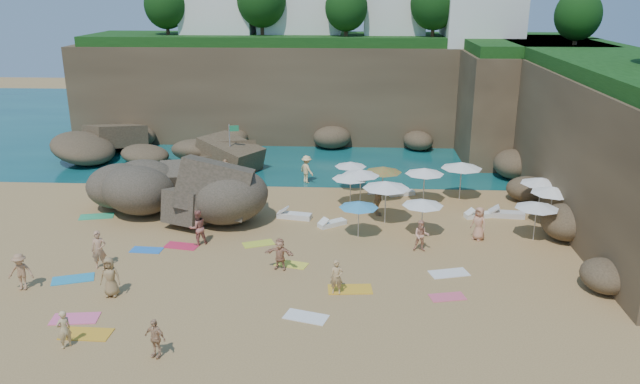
# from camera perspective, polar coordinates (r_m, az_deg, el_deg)

# --- Properties ---
(ground) EXTENTS (120.00, 120.00, 0.00)m
(ground) POSITION_cam_1_polar(r_m,az_deg,el_deg) (32.08, -3.88, -5.02)
(ground) COLOR tan
(ground) RESTS_ON ground
(seawater) EXTENTS (120.00, 120.00, 0.00)m
(seawater) POSITION_cam_1_polar(r_m,az_deg,el_deg) (60.68, -0.47, 6.25)
(seawater) COLOR #0C4751
(seawater) RESTS_ON ground
(cliff_back) EXTENTS (44.00, 8.00, 8.00)m
(cliff_back) POSITION_cam_1_polar(r_m,az_deg,el_deg) (54.94, 1.30, 9.21)
(cliff_back) COLOR brown
(cliff_back) RESTS_ON ground
(cliff_right) EXTENTS (8.00, 30.00, 8.00)m
(cliff_right) POSITION_cam_1_polar(r_m,az_deg,el_deg) (41.13, 24.88, 4.42)
(cliff_right) COLOR brown
(cliff_right) RESTS_ON ground
(cliff_corner) EXTENTS (10.00, 12.00, 8.00)m
(cliff_corner) POSITION_cam_1_polar(r_m,az_deg,el_deg) (51.69, 18.11, 7.74)
(cliff_corner) COLOR brown
(cliff_corner) RESTS_ON ground
(rock_promontory) EXTENTS (12.00, 7.00, 2.00)m
(rock_promontory) POSITION_cam_1_polar(r_m,az_deg,el_deg) (49.24, -14.43, 2.80)
(rock_promontory) COLOR brown
(rock_promontory) RESTS_ON ground
(clifftop_buildings) EXTENTS (28.48, 9.48, 7.00)m
(clifftop_buildings) POSITION_cam_1_polar(r_m,az_deg,el_deg) (55.04, 2.43, 16.79)
(clifftop_buildings) COLOR white
(clifftop_buildings) RESTS_ON cliff_back
(clifftop_trees) EXTENTS (35.60, 23.82, 4.40)m
(clifftop_trees) POSITION_cam_1_polar(r_m,az_deg,el_deg) (48.77, 4.53, 16.58)
(clifftop_trees) COLOR #11380F
(clifftop_trees) RESTS_ON ground
(marina_masts) EXTENTS (3.10, 0.10, 6.00)m
(marina_masts) POSITION_cam_1_polar(r_m,az_deg,el_deg) (63.35, -15.73, 8.84)
(marina_masts) COLOR white
(marina_masts) RESTS_ON ground
(rock_outcrop) EXTENTS (9.17, 7.30, 3.40)m
(rock_outcrop) POSITION_cam_1_polar(r_m,az_deg,el_deg) (38.30, -12.20, -1.45)
(rock_outcrop) COLOR brown
(rock_outcrop) RESTS_ON ground
(flag_pole) EXTENTS (0.69, 0.19, 3.59)m
(flag_pole) POSITION_cam_1_polar(r_m,az_deg,el_deg) (44.11, -8.10, 4.50)
(flag_pole) COLOR silver
(flag_pole) RESTS_ON ground
(parasol_0) EXTENTS (2.37, 2.37, 2.24)m
(parasol_0) POSITION_cam_1_polar(r_m,az_deg,el_deg) (37.48, 3.73, 1.80)
(parasol_0) COLOR silver
(parasol_0) RESTS_ON ground
(parasol_1) EXTENTS (2.54, 2.54, 2.40)m
(parasol_1) POSITION_cam_1_polar(r_m,az_deg,el_deg) (39.32, 12.83, 2.40)
(parasol_1) COLOR silver
(parasol_1) RESTS_ON ground
(parasol_2) EXTENTS (2.06, 2.06, 1.95)m
(parasol_2) POSITION_cam_1_polar(r_m,az_deg,el_deg) (40.19, 2.81, 2.56)
(parasol_2) COLOR silver
(parasol_2) RESTS_ON ground
(parasol_3) EXTENTS (2.37, 2.37, 2.25)m
(parasol_3) POSITION_cam_1_polar(r_m,az_deg,el_deg) (37.95, 19.59, 0.98)
(parasol_3) COLOR silver
(parasol_3) RESTS_ON ground
(parasol_4) EXTENTS (2.36, 2.36, 2.24)m
(parasol_4) POSITION_cam_1_polar(r_m,az_deg,el_deg) (38.22, 9.55, 1.91)
(parasol_4) COLOR silver
(parasol_4) RESTS_ON ground
(parasol_5) EXTENTS (2.23, 2.23, 2.11)m
(parasol_5) POSITION_cam_1_polar(r_m,az_deg,el_deg) (37.12, 2.81, 1.47)
(parasol_5) COLOR silver
(parasol_5) RESTS_ON ground
(parasol_6) EXTENTS (2.33, 2.33, 2.20)m
(parasol_6) POSITION_cam_1_polar(r_m,az_deg,el_deg) (38.35, 5.79, 2.08)
(parasol_6) COLOR silver
(parasol_6) RESTS_ON ground
(parasol_7) EXTENTS (2.18, 2.18, 2.07)m
(parasol_7) POSITION_cam_1_polar(r_m,az_deg,el_deg) (33.12, 9.39, -0.95)
(parasol_7) COLOR silver
(parasol_7) RESTS_ON ground
(parasol_8) EXTENTS (2.40, 2.40, 2.27)m
(parasol_8) POSITION_cam_1_polar(r_m,az_deg,el_deg) (36.36, 20.54, 0.17)
(parasol_8) COLOR silver
(parasol_8) RESTS_ON ground
(parasol_9) EXTENTS (2.61, 2.61, 2.47)m
(parasol_9) POSITION_cam_1_polar(r_m,az_deg,el_deg) (34.58, 6.06, 0.67)
(parasol_9) COLOR silver
(parasol_9) RESTS_ON ground
(parasol_10) EXTENTS (2.10, 2.10, 1.98)m
(parasol_10) POSITION_cam_1_polar(r_m,az_deg,el_deg) (32.64, 3.57, -1.15)
(parasol_10) COLOR silver
(parasol_10) RESTS_ON ground
(parasol_11) EXTENTS (2.24, 2.24, 2.12)m
(parasol_11) POSITION_cam_1_polar(r_m,az_deg,el_deg) (34.02, 19.23, -1.14)
(parasol_11) COLOR silver
(parasol_11) RESTS_ON ground
(lounger_0) EXTENTS (1.79, 0.61, 0.28)m
(lounger_0) POSITION_cam_1_polar(r_m,az_deg,el_deg) (40.22, 5.64, 0.05)
(lounger_0) COLOR silver
(lounger_0) RESTS_ON ground
(lounger_1) EXTENTS (1.79, 1.04, 0.26)m
(lounger_1) POSITION_cam_1_polar(r_m,az_deg,el_deg) (40.07, 7.46, -0.10)
(lounger_1) COLOR silver
(lounger_1) RESTS_ON ground
(lounger_2) EXTENTS (1.78, 0.99, 0.26)m
(lounger_2) POSITION_cam_1_polar(r_m,az_deg,el_deg) (37.09, 14.35, -2.06)
(lounger_2) COLOR white
(lounger_2) RESTS_ON ground
(lounger_3) EXTENTS (2.04, 1.02, 0.30)m
(lounger_3) POSITION_cam_1_polar(r_m,az_deg,el_deg) (35.81, -2.35, -2.18)
(lounger_3) COLOR white
(lounger_3) RESTS_ON ground
(lounger_4) EXTENTS (2.07, 0.87, 0.31)m
(lounger_4) POSITION_cam_1_polar(r_m,az_deg,el_deg) (37.56, 16.67, -1.97)
(lounger_4) COLOR silver
(lounger_4) RESTS_ON ground
(lounger_5) EXTENTS (1.65, 1.41, 0.26)m
(lounger_5) POSITION_cam_1_polar(r_m,az_deg,el_deg) (34.70, 1.12, -2.90)
(lounger_5) COLOR white
(lounger_5) RESTS_ON ground
(towel_0) EXTENTS (2.02, 1.48, 0.03)m
(towel_0) POSITION_cam_1_polar(r_m,az_deg,el_deg) (30.73, -21.65, -7.41)
(towel_0) COLOR #2492C3
(towel_0) RESTS_ON ground
(towel_1) EXTENTS (1.95, 1.15, 0.03)m
(towel_1) POSITION_cam_1_polar(r_m,az_deg,el_deg) (27.30, -21.49, -10.72)
(towel_1) COLOR pink
(towel_1) RESTS_ON ground
(towel_2) EXTENTS (1.91, 0.98, 0.03)m
(towel_2) POSITION_cam_1_polar(r_m,az_deg,el_deg) (26.05, -20.58, -12.06)
(towel_2) COLOR gold
(towel_2) RESTS_ON ground
(towel_4) EXTENTS (1.69, 1.16, 0.03)m
(towel_4) POSITION_cam_1_polar(r_m,az_deg,el_deg) (30.07, -2.64, -6.61)
(towel_4) COLOR yellow
(towel_4) RESTS_ON ground
(towel_5) EXTENTS (1.92, 1.34, 0.03)m
(towel_5) POSITION_cam_1_polar(r_m,az_deg,el_deg) (25.60, -1.29, -11.34)
(towel_5) COLOR white
(towel_5) RESTS_ON ground
(towel_7) EXTENTS (1.84, 1.15, 0.03)m
(towel_7) POSITION_cam_1_polar(r_m,az_deg,el_deg) (32.84, -12.53, -4.83)
(towel_7) COLOR #DC264C
(towel_7) RESTS_ON ground
(towel_8) EXTENTS (1.61, 0.88, 0.03)m
(towel_8) POSITION_cam_1_polar(r_m,az_deg,el_deg) (32.78, -15.57, -5.13)
(towel_8) COLOR blue
(towel_8) RESTS_ON ground
(towel_9) EXTENTS (1.63, 1.06, 0.03)m
(towel_9) POSITION_cam_1_polar(r_m,az_deg,el_deg) (27.62, 11.57, -9.38)
(towel_9) COLOR #E75974
(towel_9) RESTS_ON ground
(towel_10) EXTENTS (2.01, 1.13, 0.03)m
(towel_10) POSITION_cam_1_polar(r_m,az_deg,el_deg) (27.74, 2.76, -8.87)
(towel_10) COLOR gold
(towel_10) RESTS_ON ground
(towel_11) EXTENTS (2.07, 1.38, 0.03)m
(towel_11) POSITION_cam_1_polar(r_m,az_deg,el_deg) (38.31, -19.74, -2.11)
(towel_11) COLOR #2FA66E
(towel_11) RESTS_ON ground
(towel_12) EXTENTS (1.77, 1.34, 0.03)m
(towel_12) POSITION_cam_1_polar(r_m,az_deg,el_deg) (32.50, -5.66, -4.72)
(towel_12) COLOR #D0DD3A
(towel_12) RESTS_ON ground
(towel_13) EXTENTS (1.96, 1.33, 0.03)m
(towel_13) POSITION_cam_1_polar(r_m,az_deg,el_deg) (29.75, 11.71, -7.29)
(towel_13) COLOR white
(towel_13) RESTS_ON ground
(person_stand_0) EXTENTS (0.76, 0.59, 1.86)m
(person_stand_0) POSITION_cam_1_polar(r_m,az_deg,el_deg) (31.11, -19.56, -5.00)
(person_stand_0) COLOR tan
(person_stand_0) RESTS_ON ground
(person_stand_1) EXTENTS (1.15, 1.09, 1.87)m
(person_stand_1) POSITION_cam_1_polar(r_m,az_deg,el_deg) (32.55, -11.12, -3.20)
(person_stand_1) COLOR #AD6356
(person_stand_1) RESTS_ON ground
(person_stand_2) EXTENTS (1.19, 1.25, 1.89)m
(person_stand_2) POSITION_cam_1_polar(r_m,az_deg,el_deg) (42.02, -1.22, 2.09)
(person_stand_2) COLOR #F6D18B
(person_stand_2) RESTS_ON ground
(person_stand_3) EXTENTS (0.51, 1.13, 1.90)m
(person_stand_3) POSITION_cam_1_polar(r_m,az_deg,el_deg) (36.16, 5.31, -0.69)
(person_stand_3) COLOR #A88254
(person_stand_3) RESTS_ON ground
(person_stand_4) EXTENTS (0.95, 0.96, 1.79)m
(person_stand_4) POSITION_cam_1_polar(r_m,az_deg,el_deg) (33.62, 14.32, -2.80)
(person_stand_4) COLOR tan
(person_stand_4) RESTS_ON ground
(person_stand_5) EXTENTS (1.35, 1.09, 1.47)m
(person_stand_5) POSITION_cam_1_polar(r_m,az_deg,el_deg) (43.13, -8.63, 2.02)
(person_stand_5) COLOR tan
(person_stand_5) RESTS_ON ground
(person_stand_6) EXTENTS (0.62, 0.65, 1.49)m
(person_stand_6) POSITION_cam_1_polar(r_m,az_deg,el_deg) (25.15, -22.37, -11.53)
(person_stand_6) COLOR #D6B479
(person_stand_6) RESTS_ON ground
(person_lie_0) EXTENTS (1.22, 1.76, 0.44)m
(person_lie_0) POSITION_cam_1_polar(r_m,az_deg,el_deg) (30.53, -25.53, -7.69)
(person_lie_0) COLOR #AA7B55
(person_lie_0) RESTS_ON ground
(person_lie_1) EXTENTS (1.33, 1.69, 0.36)m
(person_lie_1) POSITION_cam_1_polar(r_m,az_deg,el_deg) (23.83, -14.74, -13.99)
(person_lie_1) COLOR tan
(person_lie_1) RESTS_ON ground
(person_lie_2) EXTENTS (1.00, 1.82, 0.47)m
(person_lie_2) POSITION_cam_1_polar(r_m,az_deg,el_deg) (28.52, -18.51, -8.58)
(person_lie_2) COLOR #997A4C
(person_lie_2) RESTS_ON ground
(person_lie_3) EXTENTS (1.69, 1.78, 0.41)m
(person_lie_3) POSITION_cam_1_polar(r_m,az_deg,el_deg) (29.54, -3.67, -6.71)
(person_lie_3) COLOR tan
(person_lie_3) RESTS_ON ground
(person_lie_4) EXTENTS (0.61, 1.56, 0.37)m
(person_lie_4) POSITION_cam_1_polar(r_m,az_deg,el_deg) (27.28, 1.52, -8.95)
(person_lie_4) COLOR tan
(person_lie_4) RESTS_ON ground
(person_lie_5) EXTENTS (0.93, 1.67, 0.61)m
(person_lie_5) POSITION_cam_1_polar(r_m,az_deg,el_deg) (31.80, 9.20, -4.84)
(person_lie_5) COLOR tan
(person_lie_5) RESTS_ON ground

